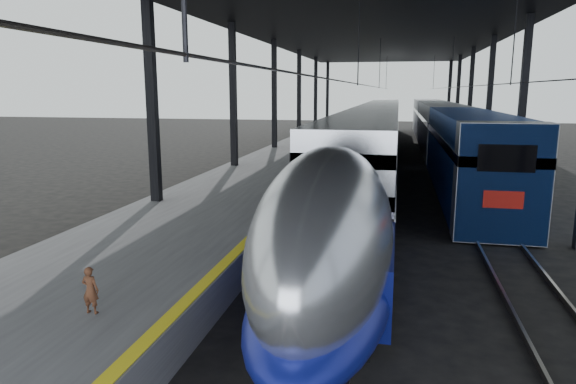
% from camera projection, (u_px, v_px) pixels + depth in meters
% --- Properties ---
extents(ground, '(160.00, 160.00, 0.00)m').
position_uv_depth(ground, '(268.00, 280.00, 14.53)').
color(ground, black).
rests_on(ground, ground).
extents(platform, '(6.00, 80.00, 1.00)m').
position_uv_depth(platform, '(291.00, 163.00, 34.34)').
color(platform, '#4C4C4F').
rests_on(platform, ground).
extents(yellow_strip, '(0.30, 80.00, 0.01)m').
position_uv_depth(yellow_strip, '(332.00, 157.00, 33.67)').
color(yellow_strip, yellow).
rests_on(yellow_strip, platform).
extents(rails, '(6.52, 80.00, 0.16)m').
position_uv_depth(rails, '(413.00, 173.00, 32.79)').
color(rails, slate).
rests_on(rails, ground).
extents(canopy, '(18.00, 75.00, 9.47)m').
position_uv_depth(canopy, '(376.00, 27.00, 31.57)').
color(canopy, black).
rests_on(canopy, ground).
extents(tgv_train, '(2.96, 65.20, 4.24)m').
position_uv_depth(tgv_train, '(377.00, 136.00, 37.54)').
color(tgv_train, '#ADAFB4').
rests_on(tgv_train, ground).
extents(second_train, '(3.07, 56.05, 4.23)m').
position_uv_depth(second_train, '(441.00, 128.00, 43.36)').
color(second_train, navy).
rests_on(second_train, ground).
extents(child, '(0.35, 0.23, 0.95)m').
position_uv_depth(child, '(90.00, 290.00, 9.92)').
color(child, '#522D1B').
rests_on(child, platform).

